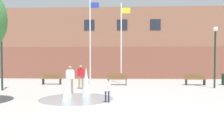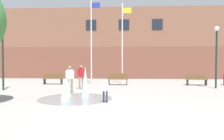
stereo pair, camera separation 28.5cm
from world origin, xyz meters
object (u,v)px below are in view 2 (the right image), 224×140
at_px(flagpole_left, 92,38).
at_px(adult_near_bench, 81,75).
at_px(park_bench_center, 118,79).
at_px(lamp_post_right_lane, 216,48).
at_px(teen_by_trashcan, 70,77).
at_px(child_running, 105,90).
at_px(park_bench_far_right, 196,79).
at_px(flagpole_right, 123,41).
at_px(park_bench_far_left, 53,78).
at_px(lamp_post_left_lane, 3,48).

bearing_deg(flagpole_left, adult_near_bench, -92.04).
bearing_deg(park_bench_center, adult_near_bench, -132.04).
xyz_separation_m(adult_near_bench, lamp_post_right_lane, (9.19, 0.89, 1.80)).
xyz_separation_m(teen_by_trashcan, flagpole_left, (0.38, 5.80, 2.88)).
distance_m(child_running, teen_by_trashcan, 3.62).
distance_m(park_bench_center, child_running, 7.46).
relative_size(park_bench_far_right, child_running, 1.62).
xyz_separation_m(park_bench_far_right, flagpole_right, (-5.76, 0.94, 3.11)).
bearing_deg(child_running, park_bench_far_left, 53.97).
bearing_deg(flagpole_left, park_bench_far_right, -6.41).
distance_m(park_bench_far_left, teen_by_trashcan, 5.61).
bearing_deg(flagpole_right, child_running, -94.45).
relative_size(park_bench_far_right, lamp_post_left_lane, 0.38).
height_order(park_bench_far_left, teen_by_trashcan, teen_by_trashcan).
distance_m(park_bench_center, flagpole_left, 4.18).
height_order(park_bench_far_right, teen_by_trashcan, teen_by_trashcan).
distance_m(park_bench_far_right, flagpole_left, 9.05).
bearing_deg(park_bench_far_left, teen_by_trashcan, -61.80).
relative_size(park_bench_center, adult_near_bench, 1.01).
relative_size(park_bench_far_left, flagpole_left, 0.22).
height_order(park_bench_center, flagpole_right, flagpole_right).
bearing_deg(park_bench_far_left, park_bench_far_right, -0.34).
xyz_separation_m(park_bench_center, child_running, (-0.32, -7.45, 0.10)).
height_order(teen_by_trashcan, lamp_post_right_lane, lamp_post_right_lane).
xyz_separation_m(park_bench_center, adult_near_bench, (-2.39, -2.65, 0.45)).
bearing_deg(lamp_post_left_lane, lamp_post_right_lane, 7.38).
distance_m(park_bench_far_right, adult_near_bench, 8.96).
bearing_deg(flagpole_right, teen_by_trashcan, -117.20).
relative_size(teen_by_trashcan, adult_near_bench, 1.00).
xyz_separation_m(park_bench_center, flagpole_left, (-2.26, 1.11, 3.34)).
height_order(child_running, adult_near_bench, adult_near_bench).
relative_size(flagpole_right, lamp_post_left_lane, 1.59).
xyz_separation_m(child_running, flagpole_left, (-1.94, 8.56, 3.24)).
bearing_deg(park_bench_far_right, lamp_post_left_lane, -164.30).
distance_m(teen_by_trashcan, flagpole_left, 6.49).
bearing_deg(flagpole_left, flagpole_right, 0.00).
height_order(park_bench_center, park_bench_far_right, same).
bearing_deg(flagpole_right, park_bench_far_right, -9.27).
xyz_separation_m(park_bench_far_right, lamp_post_right_lane, (0.70, -1.94, 2.26)).
relative_size(park_bench_far_left, lamp_post_right_lane, 0.38).
height_order(park_bench_far_left, lamp_post_left_lane, lamp_post_left_lane).
distance_m(park_bench_far_left, park_bench_far_right, 11.38).
bearing_deg(child_running, teen_by_trashcan, 61.14).
height_order(park_bench_far_right, flagpole_left, flagpole_left).
bearing_deg(lamp_post_right_lane, park_bench_far_right, 109.79).
bearing_deg(flagpole_right, adult_near_bench, -126.03).
bearing_deg(teen_by_trashcan, park_bench_far_left, -76.19).
bearing_deg(lamp_post_right_lane, park_bench_far_left, 170.58).
relative_size(teen_by_trashcan, lamp_post_left_lane, 0.38).
distance_m(adult_near_bench, flagpole_right, 5.35).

